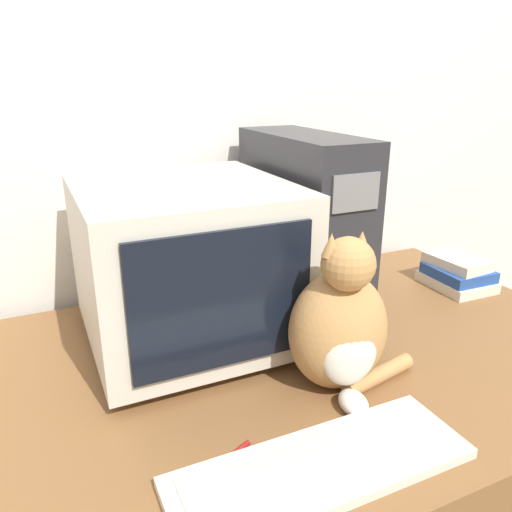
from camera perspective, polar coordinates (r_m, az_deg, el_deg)
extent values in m
cube|color=silver|center=(1.45, -9.24, 17.28)|extent=(7.00, 0.05, 2.50)
cube|color=brown|center=(1.34, 0.02, -25.18)|extent=(1.71, 0.93, 0.72)
cube|color=beige|center=(1.22, -7.64, -8.68)|extent=(0.32, 0.29, 0.02)
cube|color=beige|center=(1.15, -8.06, -0.42)|extent=(0.45, 0.48, 0.35)
cube|color=black|center=(0.93, -3.67, -5.09)|extent=(0.36, 0.01, 0.27)
cube|color=#28282D|center=(1.32, 5.32, 3.81)|extent=(0.17, 0.44, 0.46)
cube|color=slate|center=(1.11, 11.34, 7.12)|extent=(0.12, 0.01, 0.08)
cube|color=silver|center=(0.86, 7.47, -22.84)|extent=(0.50, 0.16, 0.02)
cube|color=beige|center=(0.86, 7.50, -22.32)|extent=(0.45, 0.13, 0.00)
ellipsoid|color=#B7844C|center=(1.00, 9.32, -8.40)|extent=(0.22, 0.19, 0.24)
ellipsoid|color=beige|center=(0.97, 10.63, -10.95)|extent=(0.12, 0.06, 0.13)
sphere|color=#B7844C|center=(0.92, 10.49, -0.90)|extent=(0.12, 0.12, 0.10)
cone|color=#B7844C|center=(0.89, 8.60, 1.29)|extent=(0.03, 0.03, 0.04)
cone|color=#B7844C|center=(0.92, 12.01, 1.55)|extent=(0.03, 0.03, 0.04)
ellipsoid|color=beige|center=(0.99, 11.07, -16.13)|extent=(0.07, 0.08, 0.04)
cylinder|color=#B7844C|center=(1.08, 13.81, -13.05)|extent=(0.19, 0.07, 0.03)
cube|color=beige|center=(1.61, 21.92, -2.76)|extent=(0.16, 0.19, 0.03)
cube|color=#234793|center=(1.59, 22.12, -1.74)|extent=(0.15, 0.17, 0.03)
cube|color=beige|center=(1.59, 22.01, -0.57)|extent=(0.13, 0.18, 0.03)
cylinder|color=maroon|center=(0.87, -4.39, -22.87)|extent=(0.14, 0.07, 0.01)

